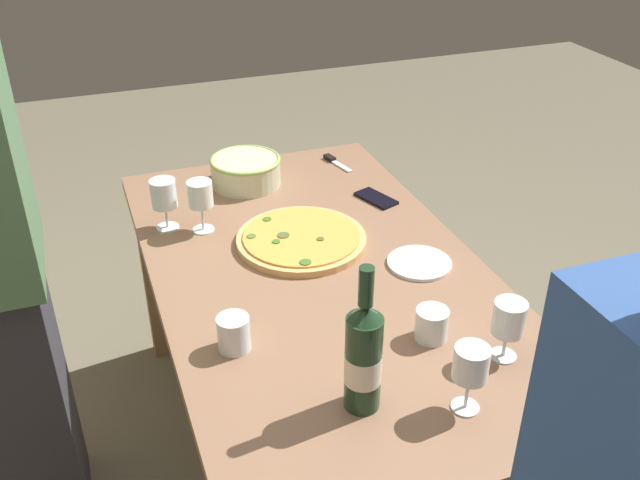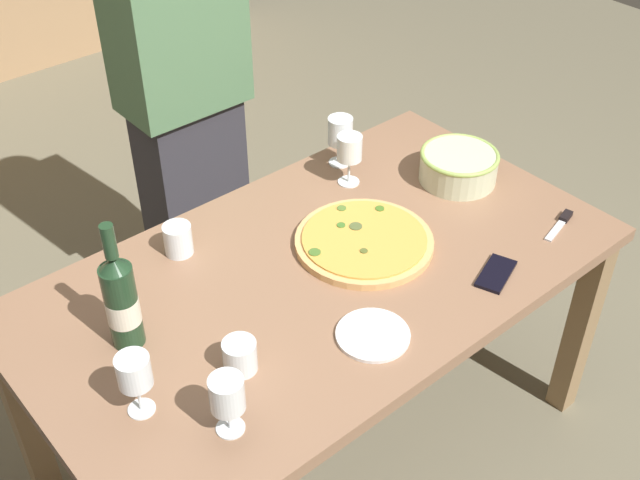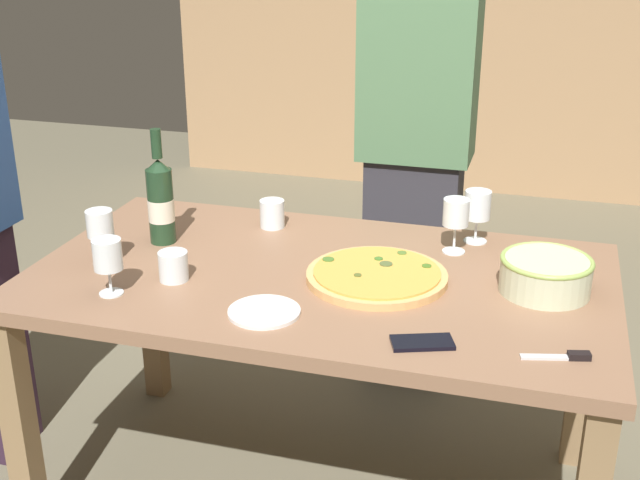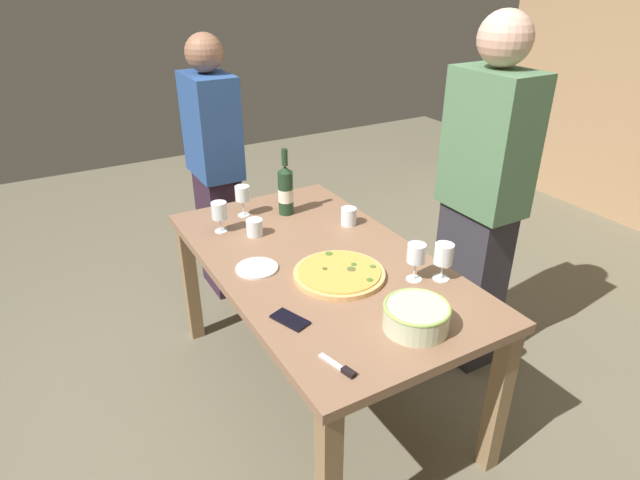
# 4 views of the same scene
# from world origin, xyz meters

# --- Properties ---
(ground_plane) EXTENTS (8.00, 8.00, 0.00)m
(ground_plane) POSITION_xyz_m (0.00, 0.00, 0.00)
(ground_plane) COLOR #6C6651
(dining_table) EXTENTS (1.60, 0.90, 0.75)m
(dining_table) POSITION_xyz_m (0.00, 0.00, 0.66)
(dining_table) COLOR #8B644A
(dining_table) RESTS_ON ground
(pizza) EXTENTS (0.38, 0.38, 0.03)m
(pizza) POSITION_xyz_m (0.16, -0.00, 0.76)
(pizza) COLOR #E1A866
(pizza) RESTS_ON dining_table
(serving_bowl) EXTENTS (0.24, 0.24, 0.10)m
(serving_bowl) POSITION_xyz_m (0.60, 0.05, 0.80)
(serving_bowl) COLOR beige
(serving_bowl) RESTS_ON dining_table
(wine_bottle) EXTENTS (0.08, 0.08, 0.35)m
(wine_bottle) POSITION_xyz_m (-0.52, 0.10, 0.88)
(wine_bottle) COLOR #1E3922
(wine_bottle) RESTS_ON dining_table
(wine_glass_near_pizza) EXTENTS (0.08, 0.08, 0.15)m
(wine_glass_near_pizza) POSITION_xyz_m (-0.49, -0.28, 0.85)
(wine_glass_near_pizza) COLOR white
(wine_glass_near_pizza) RESTS_ON dining_table
(wine_glass_by_bottle) EXTENTS (0.08, 0.08, 0.16)m
(wine_glass_by_bottle) POSITION_xyz_m (0.34, 0.26, 0.86)
(wine_glass_by_bottle) COLOR white
(wine_glass_by_bottle) RESTS_ON dining_table
(wine_glass_far_left) EXTENTS (0.08, 0.08, 0.16)m
(wine_glass_far_left) POSITION_xyz_m (-0.61, -0.11, 0.87)
(wine_glass_far_left) COLOR white
(wine_glass_far_left) RESTS_ON dining_table
(wine_glass_far_right) EXTENTS (0.08, 0.08, 0.16)m
(wine_glass_far_right) POSITION_xyz_m (0.39, 0.36, 0.86)
(wine_glass_far_right) COLOR white
(wine_glass_far_right) RESTS_ON dining_table
(cup_amber) EXTENTS (0.08, 0.08, 0.08)m
(cup_amber) POSITION_xyz_m (-0.37, -0.15, 0.79)
(cup_amber) COLOR white
(cup_amber) RESTS_ON dining_table
(cup_ceramic) EXTENTS (0.08, 0.08, 0.09)m
(cup_ceramic) POSITION_xyz_m (-0.24, 0.31, 0.79)
(cup_ceramic) COLOR white
(cup_ceramic) RESTS_ON dining_table
(side_plate) EXTENTS (0.18, 0.18, 0.01)m
(side_plate) POSITION_xyz_m (-0.07, -0.27, 0.76)
(side_plate) COLOR white
(side_plate) RESTS_ON dining_table
(cell_phone) EXTENTS (0.16, 0.12, 0.01)m
(cell_phone) POSITION_xyz_m (0.34, -0.32, 0.76)
(cell_phone) COLOR black
(cell_phone) RESTS_ON dining_table
(pizza_knife) EXTENTS (0.16, 0.06, 0.02)m
(pizza_knife) POSITION_xyz_m (0.66, -0.30, 0.76)
(pizza_knife) COLOR silver
(pizza_knife) RESTS_ON dining_table
(person_host) EXTENTS (0.39, 0.24, 1.75)m
(person_host) POSITION_xyz_m (0.12, 0.82, 0.90)
(person_host) COLOR #302F36
(person_host) RESTS_ON ground
(person_guest_left) EXTENTS (0.39, 0.24, 1.59)m
(person_guest_left) POSITION_xyz_m (-1.18, -0.05, 0.81)
(person_guest_left) COLOR #321E2F
(person_guest_left) RESTS_ON ground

